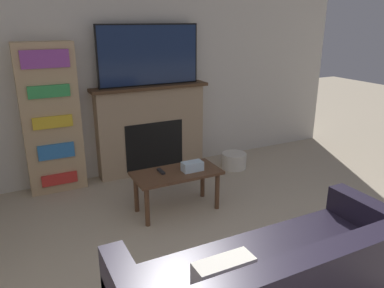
# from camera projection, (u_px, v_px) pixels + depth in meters

# --- Properties ---
(wall_back) EXTENTS (5.99, 0.06, 2.70)m
(wall_back) POSITION_uv_depth(u_px,v_px,m) (148.00, 70.00, 4.85)
(wall_back) COLOR beige
(wall_back) RESTS_ON ground_plane
(fireplace) EXTENTS (1.54, 0.28, 1.17)m
(fireplace) POSITION_uv_depth(u_px,v_px,m) (151.00, 129.00, 4.96)
(fireplace) COLOR tan
(fireplace) RESTS_ON ground_plane
(tv) EXTENTS (1.32, 0.03, 0.75)m
(tv) POSITION_uv_depth(u_px,v_px,m) (149.00, 55.00, 4.64)
(tv) COLOR black
(tv) RESTS_ON fireplace
(coffee_table) EXTENTS (0.92, 0.46, 0.45)m
(coffee_table) POSITION_uv_depth(u_px,v_px,m) (177.00, 178.00, 3.96)
(coffee_table) COLOR brown
(coffee_table) RESTS_ON ground_plane
(tissue_box) EXTENTS (0.22, 0.12, 0.10)m
(tissue_box) POSITION_uv_depth(u_px,v_px,m) (192.00, 166.00, 3.95)
(tissue_box) COLOR silver
(tissue_box) RESTS_ON coffee_table
(remote_control) EXTENTS (0.04, 0.15, 0.02)m
(remote_control) POSITION_uv_depth(u_px,v_px,m) (161.00, 171.00, 3.93)
(remote_control) COLOR black
(remote_control) RESTS_ON coffee_table
(bookshelf) EXTENTS (0.64, 0.29, 1.75)m
(bookshelf) POSITION_uv_depth(u_px,v_px,m) (51.00, 119.00, 4.33)
(bookshelf) COLOR tan
(bookshelf) RESTS_ON ground_plane
(storage_basket) EXTENTS (0.34, 0.34, 0.21)m
(storage_basket) POSITION_uv_depth(u_px,v_px,m) (234.00, 161.00, 5.20)
(storage_basket) COLOR silver
(storage_basket) RESTS_ON ground_plane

